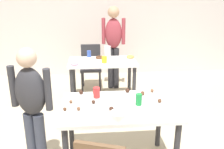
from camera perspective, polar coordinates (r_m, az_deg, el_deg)
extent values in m
cube|color=silver|center=(5.72, -2.36, 12.79)|extent=(6.40, 0.10, 2.60)
cube|color=white|center=(2.68, 1.56, -7.33)|extent=(1.20, 0.78, 0.04)
cylinder|color=#2D2D33|center=(3.14, -9.25, -11.11)|extent=(0.06, 0.06, 0.71)
cylinder|color=#2D2D33|center=(3.24, 10.53, -10.22)|extent=(0.06, 0.06, 0.71)
cube|color=white|center=(4.28, -2.20, 2.86)|extent=(1.14, 0.63, 0.04)
cylinder|color=#2D2D33|center=(4.17, -9.00, -3.27)|extent=(0.06, 0.06, 0.71)
cylinder|color=#2D2D33|center=(4.21, 5.00, -2.84)|extent=(0.06, 0.06, 0.71)
cylinder|color=#2D2D33|center=(4.64, -8.62, -0.91)|extent=(0.06, 0.06, 0.71)
cylinder|color=#2D2D33|center=(4.68, 3.95, -0.54)|extent=(0.06, 0.06, 0.71)
cube|color=#2D2D33|center=(4.93, -4.78, 1.36)|extent=(0.41, 0.41, 0.04)
cube|color=#2D2D33|center=(5.04, -4.82, 4.47)|extent=(0.38, 0.05, 0.42)
cylinder|color=#2D2D33|center=(4.84, -2.73, -1.75)|extent=(0.04, 0.04, 0.41)
cylinder|color=#2D2D33|center=(4.85, -6.75, -1.83)|extent=(0.04, 0.04, 0.41)
cylinder|color=#2D2D33|center=(5.16, -2.79, -0.42)|extent=(0.04, 0.04, 0.41)
cylinder|color=#2D2D33|center=(5.16, -6.57, -0.49)|extent=(0.04, 0.04, 0.41)
cylinder|color=#383D4C|center=(2.91, -17.69, -14.56)|extent=(0.11, 0.11, 0.70)
cylinder|color=#383D4C|center=(2.86, -15.72, -14.99)|extent=(0.11, 0.11, 0.70)
ellipsoid|color=#333338|center=(2.61, -17.95, -3.68)|extent=(0.37, 0.29, 0.50)
sphere|color=beige|center=(2.50, -18.74, 3.62)|extent=(0.19, 0.19, 0.19)
cylinder|color=#333338|center=(2.70, -21.51, -2.51)|extent=(0.09, 0.09, 0.42)
cylinder|color=#333338|center=(2.50, -14.29, -3.35)|extent=(0.09, 0.09, 0.42)
cylinder|color=#28282D|center=(5.00, 0.95, 1.39)|extent=(0.11, 0.11, 0.81)
cylinder|color=#28282D|center=(5.01, -0.31, 1.43)|extent=(0.11, 0.11, 0.81)
ellipsoid|color=#9E3842|center=(4.84, 0.33, 9.25)|extent=(0.35, 0.26, 0.57)
sphere|color=tan|center=(4.79, 0.34, 13.94)|extent=(0.22, 0.22, 0.22)
cylinder|color=#9E3842|center=(4.82, 2.62, 9.71)|extent=(0.08, 0.08, 0.49)
cylinder|color=#9E3842|center=(4.85, -1.93, 9.79)|extent=(0.08, 0.08, 0.49)
cylinder|color=white|center=(2.39, 1.38, -9.29)|extent=(0.16, 0.16, 0.07)
cylinder|color=#198438|center=(2.66, 6.07, -5.64)|extent=(0.07, 0.07, 0.12)
cube|color=silver|center=(2.46, -7.86, -9.48)|extent=(0.17, 0.02, 0.01)
cylinder|color=red|center=(2.83, -3.51, -4.09)|extent=(0.07, 0.07, 0.12)
sphere|color=brown|center=(2.92, 6.92, -4.21)|extent=(0.05, 0.05, 0.05)
sphere|color=brown|center=(2.58, -7.55, -7.63)|extent=(0.04, 0.04, 0.04)
sphere|color=#3D2319|center=(2.95, -7.01, -3.97)|extent=(0.05, 0.05, 0.05)
sphere|color=brown|center=(2.74, -9.27, -6.07)|extent=(0.04, 0.04, 0.04)
sphere|color=brown|center=(2.93, -3.94, -4.03)|extent=(0.05, 0.05, 0.05)
sphere|color=brown|center=(3.01, 9.05, -3.63)|extent=(0.04, 0.04, 0.04)
sphere|color=brown|center=(2.76, 10.71, -5.83)|extent=(0.04, 0.04, 0.04)
sphere|color=brown|center=(2.59, -10.62, -7.67)|extent=(0.04, 0.04, 0.04)
sphere|color=#3D2319|center=(2.98, 3.52, -3.59)|extent=(0.05, 0.05, 0.05)
sphere|color=#3D2319|center=(2.70, -4.24, -6.17)|extent=(0.04, 0.04, 0.04)
sphere|color=#3D2319|center=(2.54, -0.14, -7.75)|extent=(0.05, 0.05, 0.05)
cylinder|color=white|center=(4.27, -1.03, 4.84)|extent=(0.11, 0.11, 0.25)
cylinder|color=#3351B2|center=(4.51, -5.21, 4.68)|extent=(0.07, 0.07, 0.11)
cylinder|color=yellow|center=(4.14, -1.76, 3.39)|extent=(0.09, 0.09, 0.11)
torus|color=pink|center=(4.06, -8.46, 2.36)|extent=(0.13, 0.13, 0.04)
torus|color=brown|center=(4.41, -2.85, 3.90)|extent=(0.14, 0.14, 0.04)
torus|color=white|center=(4.39, 0.11, 3.81)|extent=(0.12, 0.12, 0.04)
torus|color=white|center=(4.14, 3.53, 2.82)|extent=(0.11, 0.11, 0.03)
torus|color=gold|center=(4.44, 4.16, 3.99)|extent=(0.14, 0.14, 0.04)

